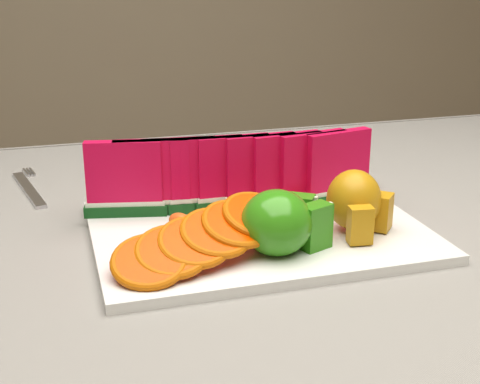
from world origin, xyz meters
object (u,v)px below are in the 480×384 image
(pear_cluster, at_px, (356,202))
(side_plate, at_px, (224,155))
(platter, at_px, (257,231))
(fork, at_px, (29,188))
(apple_cluster, at_px, (282,223))

(pear_cluster, xyz_separation_m, side_plate, (-0.06, 0.39, -0.05))
(pear_cluster, bearing_deg, side_plate, 98.55)
(platter, height_order, pear_cluster, pear_cluster)
(side_plate, distance_m, fork, 0.33)
(side_plate, height_order, fork, side_plate)
(side_plate, xyz_separation_m, fork, (-0.32, -0.08, -0.00))
(apple_cluster, relative_size, side_plate, 0.48)
(fork, bearing_deg, apple_cluster, -50.48)
(apple_cluster, distance_m, side_plate, 0.42)
(apple_cluster, xyz_separation_m, side_plate, (0.04, 0.42, -0.04))
(apple_cluster, relative_size, pear_cluster, 1.22)
(platter, height_order, apple_cluster, apple_cluster)
(platter, distance_m, fork, 0.38)
(pear_cluster, relative_size, side_plate, 0.39)
(platter, bearing_deg, pear_cluster, -24.58)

